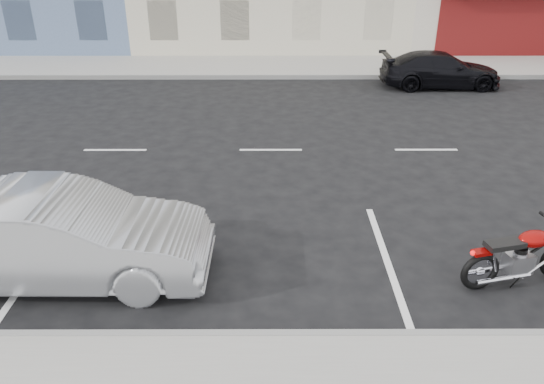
{
  "coord_description": "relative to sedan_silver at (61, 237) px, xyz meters",
  "views": [
    {
      "loc": [
        -2.0,
        -12.63,
        5.17
      ],
      "look_at": [
        -1.98,
        -3.98,
        0.8
      ],
      "focal_mm": 35.0,
      "sensor_mm": 36.0,
      "label": 1
    }
  ],
  "objects": [
    {
      "name": "sidewalk_far",
      "position": [
        0.31,
        14.18,
        -0.7
      ],
      "size": [
        80.0,
        3.4,
        0.15
      ],
      "primitive_type": "cube",
      "color": "gray",
      "rests_on": "ground"
    },
    {
      "name": "car_far",
      "position": [
        9.29,
        11.45,
        -0.16
      ],
      "size": [
        4.2,
        1.73,
        1.21
      ],
      "primitive_type": "imported",
      "rotation": [
        0.0,
        0.0,
        1.58
      ],
      "color": "black",
      "rests_on": "ground"
    },
    {
      "name": "ground",
      "position": [
        5.31,
        5.48,
        -0.77
      ],
      "size": [
        120.0,
        120.0,
        0.0
      ],
      "primitive_type": "plane",
      "color": "black",
      "rests_on": "ground"
    },
    {
      "name": "sedan_silver",
      "position": [
        0.0,
        0.0,
        0.0
      ],
      "size": [
        4.69,
        1.67,
        1.54
      ],
      "primitive_type": "imported",
      "rotation": [
        0.0,
        0.0,
        1.56
      ],
      "color": "#9C9EA3",
      "rests_on": "ground"
    },
    {
      "name": "curb_far",
      "position": [
        0.31,
        12.48,
        -0.69
      ],
      "size": [
        80.0,
        0.12,
        0.16
      ],
      "primitive_type": "cube",
      "color": "gray",
      "rests_on": "ground"
    },
    {
      "name": "curb_near",
      "position": [
        0.31,
        -1.52,
        -0.69
      ],
      "size": [
        80.0,
        0.12,
        0.16
      ],
      "primitive_type": "cube",
      "color": "gray",
      "rests_on": "ground"
    }
  ]
}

